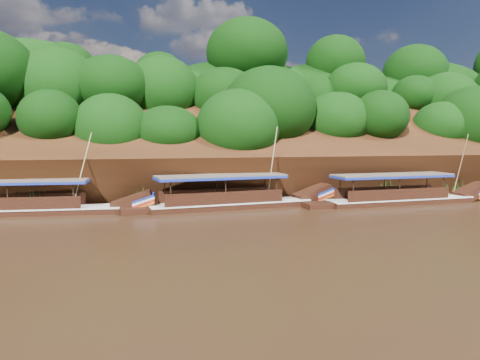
{
  "coord_description": "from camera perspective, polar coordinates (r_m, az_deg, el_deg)",
  "views": [
    {
      "loc": [
        -7.56,
        -26.2,
        5.39
      ],
      "look_at": [
        0.46,
        7.0,
        2.14
      ],
      "focal_mm": 35.0,
      "sensor_mm": 36.0,
      "label": 1
    }
  ],
  "objects": [
    {
      "name": "ground",
      "position": [
        27.8,
        2.48,
        -5.75
      ],
      "size": [
        160.0,
        160.0,
        0.0
      ],
      "primitive_type": "plane",
      "color": "black",
      "rests_on": "ground"
    },
    {
      "name": "riverbank",
      "position": [
        49.63,
        -4.79,
        1.37
      ],
      "size": [
        120.0,
        30.06,
        19.4
      ],
      "color": "#311C0B",
      "rests_on": "ground"
    },
    {
      "name": "boat_0",
      "position": [
        39.62,
        19.82,
        -1.92
      ],
      "size": [
        14.84,
        3.13,
        5.96
      ],
      "rotation": [
        0.0,
        0.0,
        0.07
      ],
      "color": "black",
      "rests_on": "ground"
    },
    {
      "name": "boat_1",
      "position": [
        35.08,
        0.04,
        -2.47
      ],
      "size": [
        14.68,
        3.89,
        6.51
      ],
      "rotation": [
        0.0,
        0.0,
        0.13
      ],
      "color": "black",
      "rests_on": "ground"
    },
    {
      "name": "boat_2",
      "position": [
        35.15,
        -23.51,
        -2.95
      ],
      "size": [
        15.28,
        3.17,
        6.04
      ],
      "rotation": [
        0.0,
        0.0,
        -0.07
      ],
      "color": "black",
      "rests_on": "ground"
    },
    {
      "name": "reeds",
      "position": [
        36.25,
        -6.12,
        -1.8
      ],
      "size": [
        50.26,
        2.62,
        1.92
      ],
      "color": "#1E681A",
      "rests_on": "ground"
    }
  ]
}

